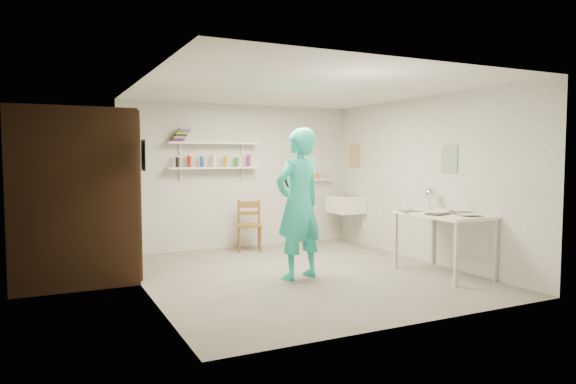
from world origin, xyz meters
name	(u,v)px	position (x,y,z in m)	size (l,w,h in m)	color
floor	(301,274)	(0.00, 0.00, -0.01)	(4.00, 4.50, 0.02)	slate
ceiling	(302,88)	(0.00, 0.00, 2.41)	(4.00, 4.50, 0.02)	silver
wall_back	(240,176)	(0.00, 2.26, 1.20)	(4.00, 0.02, 2.40)	silver
wall_front	(417,194)	(0.00, -2.26, 1.20)	(4.00, 0.02, 2.40)	silver
wall_left	(143,186)	(-2.01, 0.00, 1.20)	(0.02, 4.50, 2.40)	silver
wall_right	(423,179)	(2.01, 0.00, 1.20)	(0.02, 4.50, 2.40)	silver
doorway_recess	(130,197)	(-1.99, 1.05, 1.00)	(0.02, 0.90, 2.00)	black
corridor_box	(71,195)	(-2.70, 1.05, 1.05)	(1.40, 1.50, 2.10)	brown
door_lintel	(130,117)	(-1.97, 1.05, 2.05)	(0.06, 1.05, 0.10)	brown
door_jamb_near	(138,200)	(-1.97, 0.55, 1.00)	(0.06, 0.10, 2.00)	brown
door_jamb_far	(126,195)	(-1.97, 1.55, 1.00)	(0.06, 0.10, 2.00)	brown
shelf_lower	(214,168)	(-0.50, 2.13, 1.35)	(1.50, 0.22, 0.03)	white
shelf_upper	(214,143)	(-0.50, 2.13, 1.75)	(1.50, 0.22, 0.03)	white
ledge_shelf	(313,180)	(1.35, 2.17, 1.12)	(0.70, 0.14, 0.03)	white
poster_left	(143,155)	(-1.99, 0.05, 1.55)	(0.01, 0.28, 0.36)	#334C7F
poster_right_a	(354,156)	(1.99, 1.80, 1.55)	(0.01, 0.34, 0.42)	#995933
poster_right_b	(449,159)	(1.99, -0.55, 1.50)	(0.01, 0.30, 0.38)	#3F724C
belfast_sink	(346,204)	(1.75, 1.70, 0.70)	(0.48, 0.60, 0.30)	white
man	(299,204)	(-0.14, -0.20, 0.94)	(0.69, 0.45, 1.89)	#29CEBC
wall_clock	(295,178)	(-0.09, 0.01, 1.26)	(0.34, 0.34, 0.04)	beige
wooden_chair	(249,225)	(-0.02, 1.80, 0.42)	(0.39, 0.38, 0.84)	brown
work_table	(443,244)	(1.64, -0.84, 0.40)	(0.72, 1.21, 0.80)	white
desk_lamp	(430,193)	(1.84, -0.35, 1.02)	(0.15, 0.15, 0.15)	silver
spray_cans	(214,162)	(-0.50, 2.13, 1.45)	(1.26, 0.06, 0.17)	black
book_stack	(180,136)	(-1.04, 2.13, 1.86)	(0.30, 0.14, 0.20)	red
ledge_pots	(313,176)	(1.35, 2.17, 1.18)	(0.48, 0.07, 0.09)	silver
papers	(444,212)	(1.64, -0.84, 0.82)	(0.30, 0.22, 0.03)	silver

